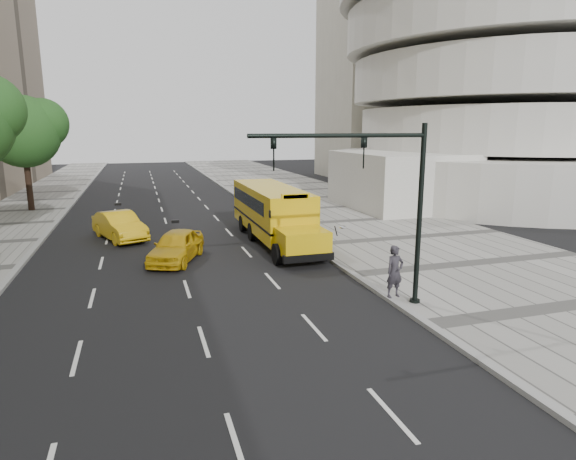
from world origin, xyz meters
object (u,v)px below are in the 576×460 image
object	(u,v)px
taxi_far	(120,226)
taxi_near	(176,246)
pedestrian	(395,272)
traffic_signal	(384,194)
tree_c	(24,131)
school_bus	(272,209)

from	to	relation	value
taxi_far	taxi_near	bearing A→B (deg)	-85.90
pedestrian	traffic_signal	size ratio (longest dim) A/B	0.30
tree_c	school_bus	distance (m)	21.26
taxi_near	taxi_far	distance (m)	6.30
taxi_far	tree_c	bearing A→B (deg)	97.81
traffic_signal	school_bus	bearing A→B (deg)	93.45
taxi_far	pedestrian	xyz separation A→B (m)	(9.93, -13.55, 0.33)
school_bus	pedestrian	bearing A→B (deg)	-81.30
school_bus	traffic_signal	bearing A→B (deg)	-86.55
tree_c	taxi_far	bearing A→B (deg)	-60.65
tree_c	traffic_signal	xyz separation A→B (m)	(15.59, -26.03, -1.94)
taxi_far	pedestrian	distance (m)	16.80
taxi_near	pedestrian	xyz separation A→B (m)	(7.20, -7.87, 0.37)
taxi_near	traffic_signal	xyz separation A→B (m)	(6.24, -8.57, 3.34)
tree_c	school_bus	world-z (taller)	tree_c
tree_c	traffic_signal	bearing A→B (deg)	-59.08
school_bus	taxi_near	distance (m)	6.35
taxi_far	traffic_signal	size ratio (longest dim) A/B	0.75
traffic_signal	tree_c	bearing A→B (deg)	120.92
taxi_near	traffic_signal	bearing A→B (deg)	-31.18
taxi_near	tree_c	bearing A→B (deg)	140.93
pedestrian	traffic_signal	bearing A→B (deg)	-151.59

